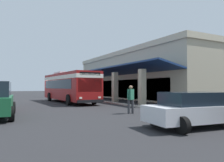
% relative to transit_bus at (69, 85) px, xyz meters
% --- Properties ---
extents(ground, '(120.00, 120.00, 0.00)m').
position_rel_transit_bus_xyz_m(ground, '(-5.06, 6.27, -1.85)').
color(ground, '#262628').
extents(curb_strip, '(31.52, 0.50, 0.12)m').
position_rel_transit_bus_xyz_m(curb_strip, '(-3.80, 3.54, -1.79)').
color(curb_strip, '#9E998E').
rests_on(curb_strip, ground).
extents(plaza_building, '(26.57, 14.12, 6.63)m').
position_rel_transit_bus_xyz_m(plaza_building, '(-3.80, 13.15, 1.47)').
color(plaza_building, '#B2A88E').
rests_on(plaza_building, ground).
extents(transit_bus, '(11.33, 3.21, 3.34)m').
position_rel_transit_bus_xyz_m(transit_bus, '(0.00, 0.00, 0.00)').
color(transit_bus, maroon).
rests_on(transit_bus, ground).
extents(parked_sedan_white, '(2.75, 4.57, 1.47)m').
position_rel_transit_bus_xyz_m(parked_sedan_white, '(16.54, 0.66, -1.10)').
color(parked_sedan_white, silver).
rests_on(parked_sedan_white, ground).
extents(pedestrian, '(0.47, 0.66, 1.78)m').
position_rel_transit_bus_xyz_m(pedestrian, '(11.46, 0.67, -0.84)').
color(pedestrian, '#38383D').
rests_on(pedestrian, ground).
extents(potted_palm, '(1.90, 1.70, 2.87)m').
position_rel_transit_bus_xyz_m(potted_palm, '(-11.32, 5.11, -1.09)').
color(potted_palm, gray).
rests_on(potted_palm, ground).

